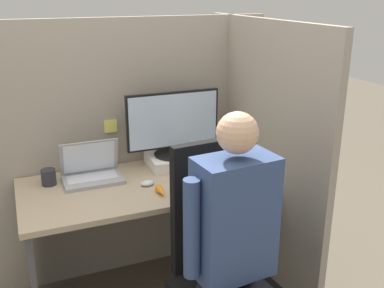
{
  "coord_description": "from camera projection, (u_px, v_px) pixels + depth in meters",
  "views": [
    {
      "loc": [
        -0.62,
        -1.87,
        1.75
      ],
      "look_at": [
        0.22,
        0.17,
        0.99
      ],
      "focal_mm": 42.0,
      "sensor_mm": 36.0,
      "label": 1
    }
  ],
  "objects": [
    {
      "name": "mouse",
      "position": [
        147.0,
        183.0,
        2.44
      ],
      "size": [
        0.07,
        0.05,
        0.03
      ],
      "color": "silver",
      "rests_on": "desk"
    },
    {
      "name": "cubicle_panel_right",
      "position": [
        259.0,
        159.0,
        2.65
      ],
      "size": [
        0.04,
        1.3,
        1.6
      ],
      "color": "gray",
      "rests_on": "ground"
    },
    {
      "name": "carrot_toy",
      "position": [
        161.0,
        192.0,
        2.32
      ],
      "size": [
        0.04,
        0.12,
        0.04
      ],
      "color": "orange",
      "rests_on": "desk"
    },
    {
      "name": "desk",
      "position": [
        145.0,
        213.0,
        2.54
      ],
      "size": [
        1.33,
        0.66,
        0.74
      ],
      "color": "tan",
      "rests_on": "ground"
    },
    {
      "name": "stapler",
      "position": [
        239.0,
        169.0,
        2.61
      ],
      "size": [
        0.04,
        0.16,
        0.04
      ],
      "color": "black",
      "rests_on": "desk"
    },
    {
      "name": "person",
      "position": [
        238.0,
        241.0,
        1.89
      ],
      "size": [
        0.48,
        0.42,
        1.3
      ],
      "color": "black",
      "rests_on": "ground"
    },
    {
      "name": "pen_cup",
      "position": [
        49.0,
        177.0,
        2.44
      ],
      "size": [
        0.08,
        0.08,
        0.09
      ],
      "color": "#28282D",
      "rests_on": "desk"
    },
    {
      "name": "monitor",
      "position": [
        173.0,
        124.0,
        2.65
      ],
      "size": [
        0.57,
        0.24,
        0.39
      ],
      "color": "black",
      "rests_on": "paper_box"
    },
    {
      "name": "office_chair",
      "position": [
        223.0,
        262.0,
        2.11
      ],
      "size": [
        0.53,
        0.57,
        1.1
      ],
      "color": "black",
      "rests_on": "ground"
    },
    {
      "name": "laptop",
      "position": [
        92.0,
        173.0,
        2.5
      ],
      "size": [
        0.32,
        0.21,
        0.22
      ],
      "color": "#99999E",
      "rests_on": "desk"
    },
    {
      "name": "cubicle_panel_back",
      "position": [
        127.0,
        151.0,
        2.77
      ],
      "size": [
        1.83,
        0.05,
        1.6
      ],
      "color": "gray",
      "rests_on": "ground"
    },
    {
      "name": "paper_box",
      "position": [
        174.0,
        160.0,
        2.72
      ],
      "size": [
        0.31,
        0.25,
        0.07
      ],
      "color": "white",
      "rests_on": "desk"
    }
  ]
}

